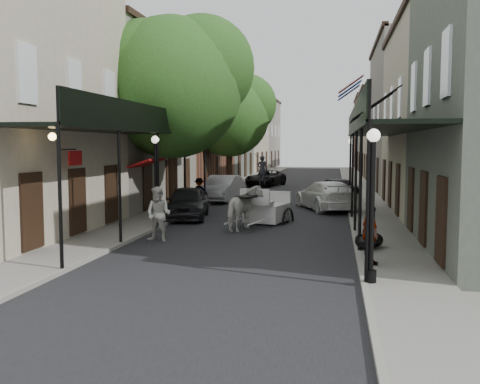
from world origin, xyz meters
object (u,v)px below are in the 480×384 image
at_px(car_left_mid, 223,188).
at_px(lamppost_right_near, 372,203).
at_px(pedestrian_sidewalk_left, 199,191).
at_px(car_right_near, 326,195).
at_px(horse, 245,208).
at_px(car_right_far, 335,188).
at_px(car_left_far, 266,178).
at_px(car_left_near, 187,202).
at_px(tree_near, 181,82).
at_px(pedestrian_walking, 159,214).
at_px(tree_far, 234,113).
at_px(pedestrian_sidewalk_right, 370,235).
at_px(lamppost_right_far, 350,168).
at_px(lamppost_left, 156,179).
at_px(carriage, 271,196).

bearing_deg(car_left_mid, lamppost_right_near, -63.14).
bearing_deg(pedestrian_sidewalk_left, car_right_near, 168.05).
bearing_deg(horse, pedestrian_sidewalk_left, -48.69).
bearing_deg(car_right_far, car_left_far, -83.63).
xyz_separation_m(pedestrian_sidewalk_left, car_left_far, (1.66, 16.00, -0.19)).
xyz_separation_m(car_left_near, car_right_near, (6.35, 4.55, 0.01)).
bearing_deg(tree_near, car_left_mid, 84.93).
bearing_deg(car_left_near, car_left_mid, 80.62).
bearing_deg(car_left_mid, horse, -68.73).
height_order(pedestrian_walking, car_right_far, pedestrian_walking).
bearing_deg(tree_far, car_right_near, -56.64).
relative_size(pedestrian_sidewalk_right, car_left_mid, 0.35).
relative_size(horse, car_left_near, 0.48).
distance_m(lamppost_right_far, pedestrian_sidewalk_left, 9.45).
distance_m(tree_far, car_left_near, 16.02).
relative_size(tree_far, pedestrian_sidewalk_left, 5.74).
xyz_separation_m(tree_far, car_left_near, (0.65, -15.18, -5.07)).
xyz_separation_m(horse, car_left_far, (-2.26, 23.80, -0.22)).
xyz_separation_m(lamppost_right_far, car_left_mid, (-7.70, -1.08, -1.26)).
bearing_deg(pedestrian_sidewalk_right, horse, 20.34).
bearing_deg(car_right_far, car_right_near, 62.82).
bearing_deg(lamppost_right_near, lamppost_right_far, 90.00).
bearing_deg(pedestrian_walking, pedestrian_sidewalk_left, 106.78).
distance_m(pedestrian_sidewalk_right, car_left_near, 11.93).
bearing_deg(car_left_near, car_right_far, 46.49).
distance_m(lamppost_left, pedestrian_walking, 3.38).
relative_size(tree_far, car_left_far, 1.76).
xyz_separation_m(carriage, pedestrian_walking, (-3.34, -5.67, -0.19)).
height_order(lamppost_left, horse, lamppost_left).
relative_size(tree_near, pedestrian_sidewalk_left, 6.42).
bearing_deg(carriage, car_left_near, -170.07).
bearing_deg(horse, lamppost_right_far, -95.60).
xyz_separation_m(lamppost_right_far, pedestrian_walking, (-7.07, -15.00, -1.06)).
relative_size(tree_far, car_right_far, 2.02).
bearing_deg(lamppost_right_far, lamppost_left, -124.35).
height_order(lamppost_left, car_left_far, lamppost_left).
xyz_separation_m(lamppost_right_far, pedestrian_sidewalk_left, (-8.36, -4.26, -1.18)).
bearing_deg(lamppost_right_far, carriage, -111.79).
distance_m(pedestrian_walking, pedestrian_sidewalk_right, 7.78).
distance_m(car_left_near, car_left_far, 20.77).
bearing_deg(horse, car_left_near, -28.44).
distance_m(lamppost_left, horse, 3.93).
bearing_deg(pedestrian_sidewalk_right, lamppost_left, 37.15).
distance_m(tree_far, pedestrian_sidewalk_left, 11.55).
bearing_deg(car_right_far, horse, 52.54).
bearing_deg(pedestrian_walking, pedestrian_sidewalk_right, -12.91).
distance_m(tree_near, car_right_far, 12.94).
xyz_separation_m(lamppost_right_near, car_right_near, (-1.35, 15.55, -1.28)).
bearing_deg(car_left_near, pedestrian_sidewalk_left, 88.49).
bearing_deg(lamppost_left, tree_near, 91.34).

